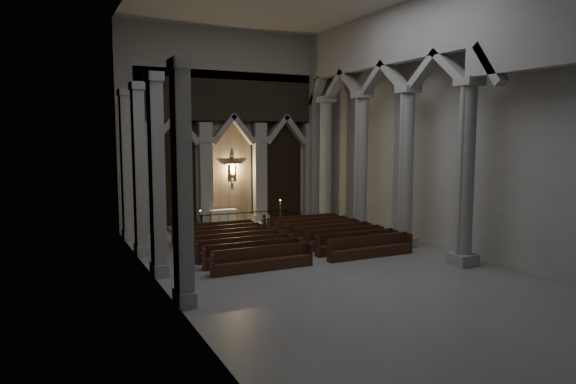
% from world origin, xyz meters
% --- Properties ---
extents(room, '(24.00, 24.10, 12.00)m').
position_xyz_m(room, '(0.00, 0.00, 7.60)').
color(room, gray).
rests_on(room, ground).
extents(sanctuary_wall, '(14.00, 0.77, 12.00)m').
position_xyz_m(sanctuary_wall, '(0.00, 11.54, 6.62)').
color(sanctuary_wall, '#9E9C94').
rests_on(sanctuary_wall, ground).
extents(right_arcade, '(1.00, 24.00, 12.00)m').
position_xyz_m(right_arcade, '(5.50, 1.33, 7.83)').
color(right_arcade, '#9E9C94').
rests_on(right_arcade, ground).
extents(left_pilasters, '(0.60, 13.00, 8.03)m').
position_xyz_m(left_pilasters, '(-6.75, 3.50, 3.91)').
color(left_pilasters, '#9E9C94').
rests_on(left_pilasters, ground).
extents(sanctuary_step, '(8.50, 2.60, 0.15)m').
position_xyz_m(sanctuary_step, '(0.00, 10.60, 0.07)').
color(sanctuary_step, '#9E9C94').
rests_on(sanctuary_step, ground).
extents(altar, '(1.73, 0.69, 0.88)m').
position_xyz_m(altar, '(-0.84, 11.23, 0.59)').
color(altar, beige).
rests_on(altar, sanctuary_step).
extents(altar_rail, '(5.41, 0.09, 1.06)m').
position_xyz_m(altar_rail, '(0.00, 9.58, 0.71)').
color(altar_rail, black).
rests_on(altar_rail, ground).
extents(candle_stand_left, '(0.22, 0.22, 1.30)m').
position_xyz_m(candle_stand_left, '(-2.68, 9.75, 0.35)').
color(candle_stand_left, '#AE7935').
rests_on(candle_stand_left, ground).
extents(candle_stand_right, '(0.27, 0.27, 1.63)m').
position_xyz_m(candle_stand_right, '(2.44, 9.79, 0.44)').
color(candle_stand_right, '#AE7935').
rests_on(candle_stand_right, ground).
extents(pews, '(9.85, 7.20, 0.99)m').
position_xyz_m(pews, '(0.00, 3.79, 0.32)').
color(pews, black).
rests_on(pews, ground).
extents(worshipper, '(0.43, 0.30, 1.12)m').
position_xyz_m(worshipper, '(0.48, 7.67, 0.56)').
color(worshipper, black).
rests_on(worshipper, ground).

